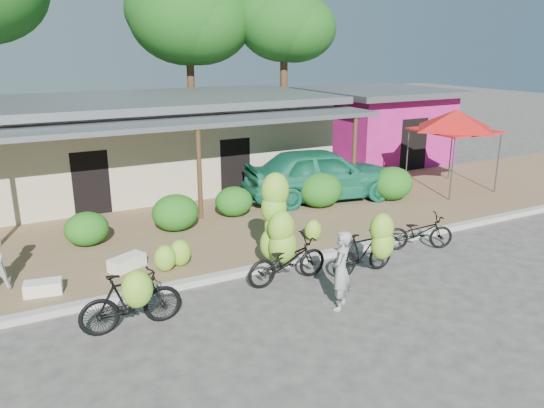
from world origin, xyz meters
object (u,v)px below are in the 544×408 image
(bike_center, at_px, (282,241))
(bike_left, at_px, (132,299))
(tree_near_right, at_px, (279,22))
(bike_far_right, at_px, (419,232))
(bike_right, at_px, (368,249))
(sack_near, at_px, (127,262))
(vendor, at_px, (341,270))
(teal_van, at_px, (321,173))
(tree_center_right, at_px, (183,15))
(red_canopy, at_px, (455,120))
(sack_far, at_px, (43,288))

(bike_center, bearing_deg, bike_left, 100.06)
(tree_near_right, relative_size, bike_far_right, 4.13)
(bike_right, distance_m, sack_near, 5.61)
(bike_left, xyz_separation_m, bike_far_right, (7.62, 0.67, -0.17))
(vendor, height_order, teal_van, teal_van)
(tree_center_right, bearing_deg, teal_van, -84.26)
(tree_center_right, relative_size, tree_near_right, 1.09)
(tree_center_right, height_order, bike_far_right, tree_center_right)
(vendor, bearing_deg, red_canopy, 169.88)
(sack_far, relative_size, vendor, 0.45)
(tree_near_right, xyz_separation_m, red_canopy, (1.92, -9.46, -3.58))
(sack_far, height_order, teal_van, teal_van)
(bike_left, distance_m, sack_far, 2.59)
(tree_near_right, relative_size, bike_right, 4.62)
(tree_near_right, relative_size, teal_van, 1.52)
(tree_center_right, distance_m, bike_center, 16.49)
(tree_near_right, bearing_deg, vendor, -114.26)
(bike_far_right, bearing_deg, bike_center, 110.57)
(bike_far_right, xyz_separation_m, vendor, (-3.70, -1.73, 0.35))
(tree_near_right, distance_m, bike_right, 15.99)
(bike_right, relative_size, bike_far_right, 0.90)
(bike_far_right, relative_size, sack_far, 2.54)
(sack_far, bearing_deg, bike_left, -57.99)
(bike_right, bearing_deg, tree_center_right, -5.58)
(tree_center_right, xyz_separation_m, bike_right, (-1.32, -16.03, -5.81))
(tree_center_right, relative_size, red_canopy, 2.46)
(red_canopy, relative_size, sack_near, 4.12)
(bike_center, bearing_deg, teal_van, -42.75)
(bike_left, bearing_deg, bike_far_right, -84.25)
(red_canopy, xyz_separation_m, bike_left, (-12.61, -4.49, -1.97))
(bike_right, bearing_deg, tree_near_right, -21.63)
(tree_near_right, xyz_separation_m, bike_left, (-10.69, -13.95, -5.55))
(bike_center, relative_size, bike_right, 1.42)
(tree_near_right, xyz_separation_m, sack_far, (-12.05, -11.77, -5.93))
(bike_right, relative_size, sack_far, 2.27)
(tree_near_right, height_order, sack_near, tree_near_right)
(tree_center_right, distance_m, red_canopy, 13.47)
(bike_left, relative_size, bike_far_right, 1.01)
(red_canopy, bearing_deg, vendor, -147.42)
(red_canopy, height_order, bike_left, red_canopy)
(tree_near_right, distance_m, sack_near, 16.29)
(tree_near_right, xyz_separation_m, vendor, (-6.76, -15.00, -5.37))
(red_canopy, height_order, bike_right, red_canopy)
(red_canopy, xyz_separation_m, sack_far, (-13.97, -2.31, -2.35))
(tree_center_right, height_order, vendor, tree_center_right)
(tree_center_right, bearing_deg, vendor, -99.22)
(tree_center_right, relative_size, bike_right, 5.04)
(red_canopy, distance_m, vendor, 10.46)
(bike_left, bearing_deg, vendor, -104.39)
(vendor, bearing_deg, bike_center, -121.84)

